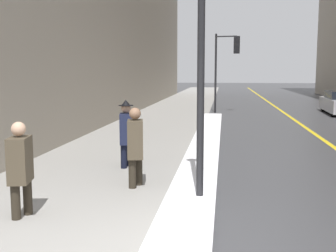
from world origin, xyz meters
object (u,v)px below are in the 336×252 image
(traffic_light_near, at_px, (228,56))
(pedestrian_in_glasses, at_px, (20,165))
(pedestrian_in_fedora, at_px, (126,131))
(lamp_post, at_px, (201,12))
(pedestrian_with_shoulder_bag, at_px, (135,143))

(traffic_light_near, height_order, pedestrian_in_glasses, traffic_light_near)
(traffic_light_near, height_order, pedestrian_in_fedora, traffic_light_near)
(lamp_post, bearing_deg, traffic_light_near, 88.04)
(lamp_post, height_order, pedestrian_in_fedora, lamp_post)
(lamp_post, bearing_deg, pedestrian_in_glasses, -159.00)
(pedestrian_in_fedora, bearing_deg, pedestrian_in_glasses, -24.30)
(traffic_light_near, bearing_deg, pedestrian_in_glasses, -91.12)
(pedestrian_in_glasses, bearing_deg, lamp_post, 99.51)
(lamp_post, xyz_separation_m, pedestrian_in_glasses, (-2.63, -1.01, -2.33))
(lamp_post, distance_m, pedestrian_with_shoulder_bag, 2.78)
(lamp_post, relative_size, pedestrian_with_shoulder_bag, 3.46)
(lamp_post, height_order, pedestrian_in_glasses, lamp_post)
(traffic_light_near, bearing_deg, lamp_post, -82.46)
(pedestrian_with_shoulder_bag, bearing_deg, traffic_light_near, 161.58)
(pedestrian_in_fedora, bearing_deg, lamp_post, 24.79)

